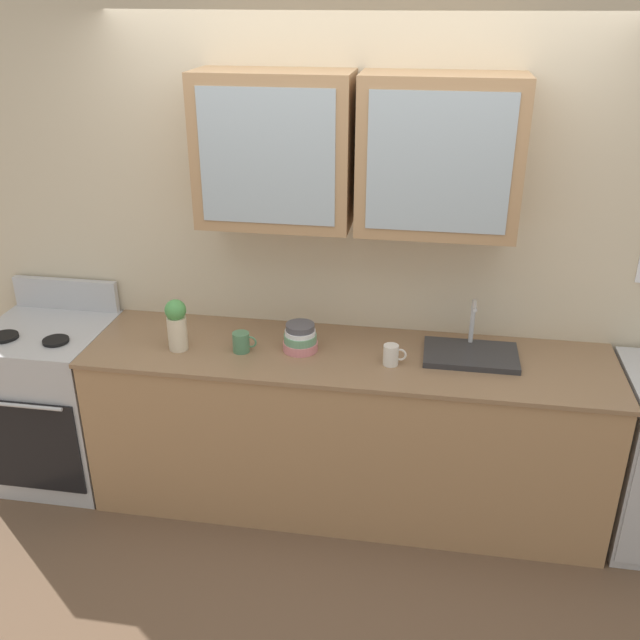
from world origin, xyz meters
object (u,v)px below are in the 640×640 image
object	(u,v)px
sink_faucet	(471,353)
bowl_stack	(300,338)
stove_range	(55,402)
cup_near_sink	(391,355)
cup_near_bowls	(242,342)
vase	(177,323)

from	to	relation	value
sink_faucet	bowl_stack	size ratio (longest dim) A/B	2.62
stove_range	sink_faucet	distance (m)	2.33
stove_range	cup_near_sink	world-z (taller)	stove_range
stove_range	cup_near_bowls	bearing A→B (deg)	-2.99
sink_faucet	bowl_stack	distance (m)	0.86
bowl_stack	cup_near_sink	size ratio (longest dim) A/B	1.55
sink_faucet	cup_near_sink	size ratio (longest dim) A/B	4.07
bowl_stack	cup_near_bowls	xyz separation A→B (m)	(-0.29, -0.06, -0.02)
cup_near_sink	vase	bearing A→B (deg)	-179.50
stove_range	vase	xyz separation A→B (m)	(0.81, -0.08, 0.59)
vase	cup_near_sink	size ratio (longest dim) A/B	2.37
stove_range	bowl_stack	bearing A→B (deg)	0.24
sink_faucet	vase	distance (m)	1.49
vase	sink_faucet	bearing A→B (deg)	5.74
sink_faucet	bowl_stack	bearing A→B (deg)	-176.08
stove_range	cup_near_bowls	size ratio (longest dim) A/B	8.73
bowl_stack	cup_near_sink	bearing A→B (deg)	-9.70
sink_faucet	cup_near_bowls	bearing A→B (deg)	-173.85
cup_near_bowls	stove_range	bearing A→B (deg)	177.01
vase	cup_near_bowls	xyz separation A→B (m)	(0.33, 0.02, -0.09)
vase	cup_near_bowls	size ratio (longest dim) A/B	2.17
cup_near_sink	sink_faucet	bearing A→B (deg)	19.71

